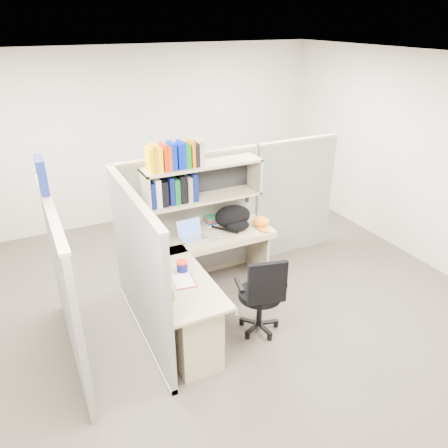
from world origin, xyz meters
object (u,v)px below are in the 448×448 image
laptop (193,231)px  task_chair (261,306)px  desk (198,304)px  backpack (235,218)px  snack_canister (182,266)px

laptop → task_chair: 1.18m
desk → backpack: (0.86, 0.85, 0.43)m
backpack → snack_canister: 1.13m
desk → snack_canister: (-0.07, 0.21, 0.35)m
snack_canister → task_chair: task_chair is taller
desk → backpack: backpack is taller
backpack → snack_canister: backpack is taller
desk → snack_canister: snack_canister is taller
laptop → snack_canister: 0.70m
laptop → backpack: backpack is taller
desk → task_chair: task_chair is taller
snack_canister → task_chair: bearing=-30.8°
snack_canister → desk: bearing=-71.9°
desk → snack_canister: size_ratio=15.19×
backpack → task_chair: 1.20m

